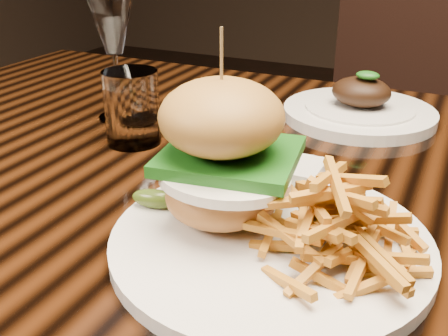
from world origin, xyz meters
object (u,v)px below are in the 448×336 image
at_px(dining_table, 312,231).
at_px(chair_far, 396,120).
at_px(wine_glass, 112,27).
at_px(burger_plate, 268,196).
at_px(far_dish, 359,109).

xyz_separation_m(dining_table, chair_far, (-0.01, 0.89, -0.13)).
bearing_deg(chair_far, wine_glass, -107.01).
height_order(burger_plate, chair_far, burger_plate).
distance_m(dining_table, wine_glass, 0.43).
relative_size(dining_table, far_dish, 6.50).
height_order(dining_table, wine_glass, wine_glass).
distance_m(far_dish, chair_far, 0.68).
height_order(wine_glass, far_dish, wine_glass).
bearing_deg(chair_far, far_dish, -82.78).
bearing_deg(dining_table, wine_glass, 166.65).
xyz_separation_m(wine_glass, chair_far, (0.35, 0.81, -0.36)).
bearing_deg(burger_plate, chair_far, 94.17).
relative_size(wine_glass, far_dish, 0.81).
bearing_deg(dining_table, far_dish, 90.43).
relative_size(dining_table, burger_plate, 5.07).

